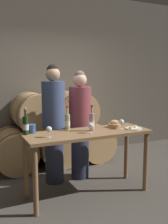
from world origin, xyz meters
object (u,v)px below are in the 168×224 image
Objects in this scene: cheese_plate at (133,128)px; wine_glass_left at (91,126)px; wine_bottle_red at (26,125)px; person_left at (54,123)px; blue_crock at (32,128)px; person_right at (80,124)px; tasting_table at (88,141)px; wine_bottle_white at (67,122)px; wine_glass_far_left at (49,130)px; wine_glass_center at (122,122)px; bread_basket at (114,124)px; wine_bottle_rose at (92,122)px.

wine_glass_left is at bearing 177.96° from cheese_plate.
person_left is at bearing 38.31° from wine_bottle_red.
blue_crock is 0.77m from wine_glass_left.
person_left is 1.05× the size of person_right.
wine_bottle_white is at bearing 133.22° from tasting_table.
wine_glass_left is (0.78, -0.28, -0.02)m from wine_bottle_red.
person_left reaches higher than wine_bottle_red.
person_right reaches higher than cheese_plate.
person_left reaches higher than wine_glass_far_left.
wine_bottle_red reaches higher than tasting_table.
blue_crock reaches higher than cheese_plate.
cheese_plate is at bearing -11.84° from wine_bottle_red.
tasting_table is at bearing -19.55° from blue_crock.
wine_bottle_red is at bearing 168.16° from cheese_plate.
wine_bottle_red is 1.31m from wine_glass_center.
cheese_plate is (1.35, -0.36, -0.05)m from blue_crock.
person_right reaches higher than wine_bottle_white.
tasting_table is 12.33× the size of wine_glass_far_left.
wine_bottle_white is at bearing -3.32° from blue_crock.
wine_glass_center reaches higher than tasting_table.
tasting_table is at bearing -65.10° from person_left.
bread_basket is at bearing 101.27° from wine_glass_center.
wine_glass_far_left is at bearing -178.62° from wine_glass_center.
wine_bottle_white is 1.41× the size of cheese_plate.
wine_bottle_red is 0.58m from wine_bottle_white.
wine_glass_far_left is 1.06m from wine_glass_center.
wine_bottle_rose is (0.86, -0.17, 0.00)m from wine_bottle_red.
wine_bottle_red is at bearing 175.54° from bread_basket.
tasting_table is 0.68m from person_left.
wine_bottle_rose is (0.07, 0.03, 0.25)m from tasting_table.
wine_bottle_rose reaches higher than wine_glass_far_left.
wine_bottle_red is at bearing 169.35° from wine_glass_center.
wine_glass_left reaches higher than cheese_plate.
blue_crock is at bearing 30.99° from wine_bottle_red.
person_left is 7.64× the size of cheese_plate.
person_right is at bearing 118.18° from wine_glass_center.
wine_glass_far_left is at bearing -140.76° from wine_bottle_white.
wine_glass_left reaches higher than blue_crock.
person_left is at bearing 146.27° from bread_basket.
wine_bottle_rose is 0.64m from wine_glass_far_left.
wine_bottle_red is 0.12m from blue_crock.
person_right is at bearing 42.92° from wine_glass_far_left.
wine_glass_left is at bearing -25.69° from blue_crock.
cheese_plate is at bearing -13.20° from wine_bottle_rose.
bread_basket reaches higher than cheese_plate.
wine_bottle_white reaches higher than blue_crock.
wine_bottle_red is at bearing -141.69° from person_left.
wine_glass_left is (-0.66, 0.02, 0.09)m from cheese_plate.
tasting_table is 0.55m from wine_glass_center.
person_left is 1.01m from wine_glass_center.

